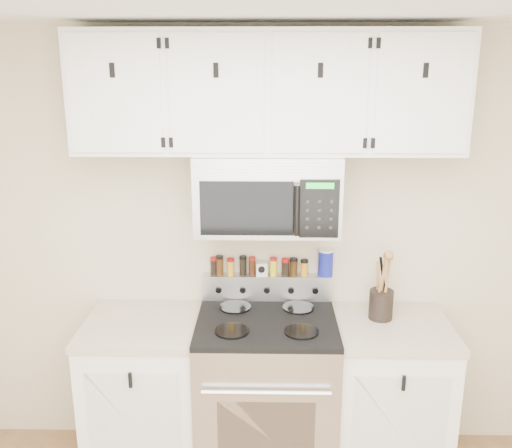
{
  "coord_description": "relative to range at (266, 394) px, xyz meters",
  "views": [
    {
      "loc": [
        -0.0,
        -1.41,
        2.3
      ],
      "look_at": [
        -0.06,
        1.45,
        1.48
      ],
      "focal_mm": 40.0,
      "sensor_mm": 36.0,
      "label": 1
    }
  ],
  "objects": [
    {
      "name": "spice_jar_1",
      "position": [
        -0.28,
        0.28,
        0.67
      ],
      "size": [
        0.04,
        0.04,
        0.12
      ],
      "color": "#41270F",
      "rests_on": "range"
    },
    {
      "name": "back_wall",
      "position": [
        0.0,
        0.32,
        0.76
      ],
      "size": [
        3.5,
        0.01,
        2.5
      ],
      "primitive_type": "cube",
      "color": "beige",
      "rests_on": "floor"
    },
    {
      "name": "spice_jar_4",
      "position": [
        -0.09,
        0.28,
        0.67
      ],
      "size": [
        0.04,
        0.04,
        0.11
      ],
      "color": "#3A1D0E",
      "rests_on": "range"
    },
    {
      "name": "spice_jar_6",
      "position": [
        0.11,
        0.28,
        0.66
      ],
      "size": [
        0.05,
        0.05,
        0.1
      ],
      "color": "black",
      "rests_on": "range"
    },
    {
      "name": "range",
      "position": [
        0.0,
        0.0,
        0.0
      ],
      "size": [
        0.76,
        0.65,
        1.1
      ],
      "color": "#B7B7BA",
      "rests_on": "floor"
    },
    {
      "name": "spice_jar_3",
      "position": [
        -0.14,
        0.28,
        0.67
      ],
      "size": [
        0.04,
        0.04,
        0.11
      ],
      "color": "black",
      "rests_on": "range"
    },
    {
      "name": "base_cabinet_right",
      "position": [
        0.69,
        0.02,
        -0.03
      ],
      "size": [
        0.64,
        0.62,
        0.92
      ],
      "color": "white",
      "rests_on": "floor"
    },
    {
      "name": "spice_jar_7",
      "position": [
        0.16,
        0.28,
        0.67
      ],
      "size": [
        0.04,
        0.04,
        0.1
      ],
      "color": "#38210D",
      "rests_on": "range"
    },
    {
      "name": "base_cabinet_left",
      "position": [
        -0.69,
        0.02,
        -0.03
      ],
      "size": [
        0.64,
        0.62,
        0.92
      ],
      "color": "white",
      "rests_on": "floor"
    },
    {
      "name": "kitchen_timer",
      "position": [
        -0.03,
        0.28,
        0.65
      ],
      "size": [
        0.07,
        0.06,
        0.08
      ],
      "primitive_type": "cube",
      "rotation": [
        0.0,
        0.0,
        0.08
      ],
      "color": "white",
      "rests_on": "range"
    },
    {
      "name": "spice_jar_2",
      "position": [
        -0.21,
        0.28,
        0.66
      ],
      "size": [
        0.04,
        0.04,
        0.1
      ],
      "color": "gold",
      "rests_on": "range"
    },
    {
      "name": "upper_cabinets",
      "position": [
        -0.0,
        0.15,
        1.66
      ],
      "size": [
        2.0,
        0.35,
        0.62
      ],
      "color": "white",
      "rests_on": "back_wall"
    },
    {
      "name": "microwave",
      "position": [
        0.0,
        0.13,
        1.14
      ],
      "size": [
        0.76,
        0.44,
        0.42
      ],
      "color": "#9E9EA3",
      "rests_on": "back_wall"
    },
    {
      "name": "spice_jar_5",
      "position": [
        0.04,
        0.28,
        0.67
      ],
      "size": [
        0.04,
        0.04,
        0.11
      ],
      "color": "yellow",
      "rests_on": "range"
    },
    {
      "name": "utensil_crock",
      "position": [
        0.63,
        0.09,
        0.53
      ],
      "size": [
        0.13,
        0.13,
        0.39
      ],
      "color": "black",
      "rests_on": "base_cabinet_right"
    },
    {
      "name": "spice_jar_8",
      "position": [
        0.22,
        0.28,
        0.66
      ],
      "size": [
        0.04,
        0.04,
        0.09
      ],
      "color": "orange",
      "rests_on": "range"
    },
    {
      "name": "spice_jar_0",
      "position": [
        -0.31,
        0.28,
        0.67
      ],
      "size": [
        0.05,
        0.05,
        0.11
      ],
      "color": "black",
      "rests_on": "range"
    },
    {
      "name": "salt_canister",
      "position": [
        0.34,
        0.28,
        0.69
      ],
      "size": [
        0.09,
        0.09,
        0.16
      ],
      "color": "#151E95",
      "rests_on": "range"
    }
  ]
}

